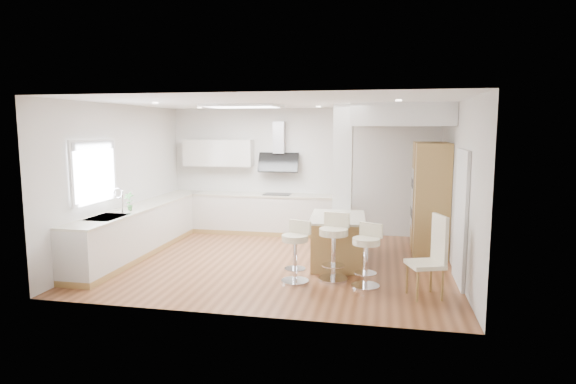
% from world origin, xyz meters
% --- Properties ---
extents(ground, '(6.00, 6.00, 0.00)m').
position_xyz_m(ground, '(0.00, 0.00, 0.00)').
color(ground, brown).
rests_on(ground, ground).
extents(ceiling, '(6.00, 5.00, 0.02)m').
position_xyz_m(ceiling, '(0.00, 0.00, 0.00)').
color(ceiling, white).
rests_on(ceiling, ground).
extents(wall_back, '(6.00, 0.04, 2.80)m').
position_xyz_m(wall_back, '(0.00, 2.50, 1.40)').
color(wall_back, beige).
rests_on(wall_back, ground).
extents(wall_left, '(0.04, 5.00, 2.80)m').
position_xyz_m(wall_left, '(-3.00, 0.00, 1.40)').
color(wall_left, beige).
rests_on(wall_left, ground).
extents(wall_right, '(0.04, 5.00, 2.80)m').
position_xyz_m(wall_right, '(3.00, 0.00, 1.40)').
color(wall_right, beige).
rests_on(wall_right, ground).
extents(skylight, '(4.10, 2.10, 0.06)m').
position_xyz_m(skylight, '(-0.79, 0.60, 2.77)').
color(skylight, silver).
rests_on(skylight, ground).
extents(window_left, '(0.06, 1.28, 1.07)m').
position_xyz_m(window_left, '(-2.96, -0.90, 1.69)').
color(window_left, silver).
rests_on(window_left, ground).
extents(doorway_right, '(0.05, 1.00, 2.10)m').
position_xyz_m(doorway_right, '(2.97, -0.60, 1.00)').
color(doorway_right, '#423C34').
rests_on(doorway_right, ground).
extents(counter_left, '(0.63, 4.50, 1.35)m').
position_xyz_m(counter_left, '(-2.70, 0.23, 0.46)').
color(counter_left, '#AB8549').
rests_on(counter_left, ground).
extents(counter_back, '(3.62, 0.63, 2.50)m').
position_xyz_m(counter_back, '(-0.91, 2.22, 0.70)').
color(counter_back, '#AB8549').
rests_on(counter_back, ground).
extents(pillar, '(0.35, 0.35, 2.80)m').
position_xyz_m(pillar, '(1.05, 0.95, 1.40)').
color(pillar, silver).
rests_on(pillar, ground).
extents(soffit, '(1.78, 2.20, 0.40)m').
position_xyz_m(soffit, '(2.10, 1.40, 2.60)').
color(soffit, white).
rests_on(soffit, ground).
extents(oven_column, '(0.63, 1.21, 2.10)m').
position_xyz_m(oven_column, '(2.68, 1.23, 1.05)').
color(oven_column, '#AB8549').
rests_on(oven_column, ground).
extents(peninsula, '(1.02, 1.46, 0.92)m').
position_xyz_m(peninsula, '(1.05, 0.08, 0.43)').
color(peninsula, '#AB8549').
rests_on(peninsula, ground).
extents(bar_stool_a, '(0.55, 0.55, 0.95)m').
position_xyz_m(bar_stool_a, '(0.50, -1.03, 0.53)').
color(bar_stool_a, silver).
rests_on(bar_stool_a, ground).
extents(bar_stool_b, '(0.55, 0.55, 1.05)m').
position_xyz_m(bar_stool_b, '(1.07, -0.80, 0.59)').
color(bar_stool_b, silver).
rests_on(bar_stool_b, ground).
extents(bar_stool_c, '(0.57, 0.57, 0.95)m').
position_xyz_m(bar_stool_c, '(1.59, -1.05, 0.53)').
color(bar_stool_c, silver).
rests_on(bar_stool_c, ground).
extents(dining_chair, '(0.58, 0.58, 1.17)m').
position_xyz_m(dining_chair, '(2.50, -1.31, 0.63)').
color(dining_chair, '#EFE6C2').
rests_on(dining_chair, ground).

